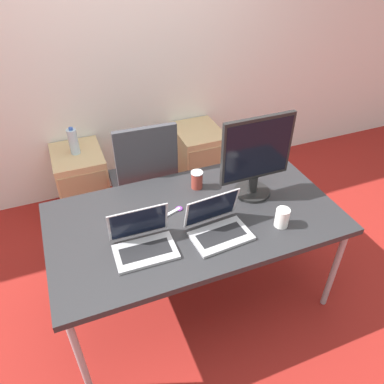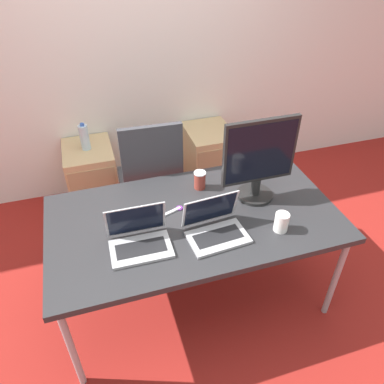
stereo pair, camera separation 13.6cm
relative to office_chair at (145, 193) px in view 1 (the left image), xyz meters
name	(u,v)px [view 1 (the left image)]	position (x,y,z in m)	size (l,w,h in m)	color
ground_plane	(194,293)	(0.12, -0.77, -0.41)	(14.00, 14.00, 0.00)	maroon
wall_back	(125,51)	(0.12, 0.79, 0.89)	(10.00, 0.05, 2.60)	silver
desk	(195,221)	(0.12, -0.77, 0.29)	(1.76, 0.96, 0.74)	#28282B
office_chair	(145,193)	(0.00, 0.00, 0.00)	(0.56, 0.57, 1.09)	#232326
cabinet_left	(82,182)	(-0.45, 0.50, -0.11)	(0.42, 0.51, 0.60)	tan
cabinet_right	(198,158)	(0.67, 0.50, -0.11)	(0.42, 0.51, 0.60)	tan
water_bottle	(73,141)	(-0.45, 0.50, 0.30)	(0.08, 0.08, 0.24)	silver
laptop_left	(143,242)	(-0.24, -0.91, 0.38)	(0.34, 0.26, 0.23)	#ADADB2
laptop_right	(218,226)	(0.19, -0.95, 0.38)	(0.35, 0.29, 0.23)	#ADADB2
monitor	(256,157)	(0.56, -0.69, 0.61)	(0.47, 0.23, 0.55)	black
coffee_cup_white	(282,218)	(0.56, -1.03, 0.39)	(0.08, 0.08, 0.12)	white
coffee_cup_brown	(197,180)	(0.24, -0.50, 0.39)	(0.08, 0.08, 0.12)	maroon
scissors	(174,212)	(0.01, -0.69, 0.34)	(0.17, 0.09, 0.01)	#B2B2B7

